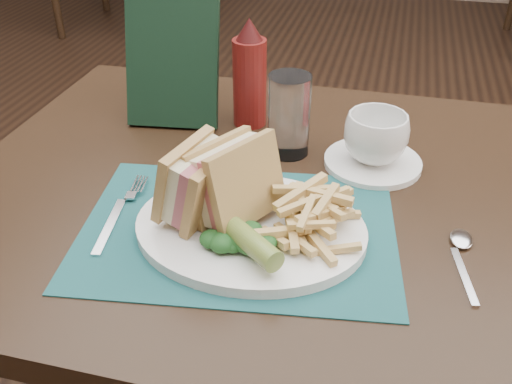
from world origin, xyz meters
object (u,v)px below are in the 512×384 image
drinking_glass (289,115)px  sandwich_half_a (183,177)px  sandwich_half_b (224,174)px  check_presenter (172,51)px  placemat (238,229)px  coffee_cup (376,138)px  saucer (372,162)px  plate (250,229)px  ketchup_bottle (250,73)px  table_main (258,353)px

drinking_glass → sandwich_half_a: bearing=-113.6°
sandwich_half_b → check_presenter: bearing=151.4°
placemat → sandwich_half_a: sandwich_half_a is taller
coffee_cup → saucer: bearing=180.0°
plate → ketchup_bottle: 0.33m
sandwich_half_a → saucer: (0.23, 0.21, -0.07)m
ketchup_bottle → placemat: bearing=-78.3°
plate → check_presenter: (-0.21, 0.30, 0.12)m
plate → sandwich_half_b: (-0.04, 0.02, 0.06)m
sandwich_half_b → saucer: sandwich_half_b is taller
table_main → ketchup_bottle: size_ratio=4.84×
plate → sandwich_half_a: bearing=174.0°
table_main → saucer: bearing=30.0°
sandwich_half_b → coffee_cup: size_ratio=1.16×
check_presenter → saucer: bearing=-20.4°
drinking_glass → plate: bearing=-91.1°
sandwich_half_a → check_presenter: (-0.12, 0.29, 0.05)m
sandwich_half_b → plate: bearing=0.6°
sandwich_half_a → coffee_cup: sandwich_half_a is taller
check_presenter → drinking_glass: bearing=-26.0°
drinking_glass → check_presenter: 0.24m
placemat → saucer: bearing=52.9°
saucer → drinking_glass: size_ratio=1.15×
sandwich_half_b → check_presenter: 0.33m
placemat → ketchup_bottle: bearing=101.7°
saucer → coffee_cup: (0.00, 0.00, 0.04)m
table_main → plate: plate is taller
plate → sandwich_half_a: sandwich_half_a is taller
plate → ketchup_bottle: (-0.08, 0.31, 0.08)m
placemat → sandwich_half_a: bearing=178.6°
table_main → placemat: 0.39m
saucer → drinking_glass: bearing=176.2°
saucer → coffee_cup: bearing=0.0°
sandwich_half_a → placemat: bearing=12.2°
coffee_cup → ketchup_bottle: (-0.22, 0.09, 0.04)m
coffee_cup → drinking_glass: 0.14m
plate → ketchup_bottle: bearing=103.2°
saucer → check_presenter: (-0.35, 0.08, 0.12)m
check_presenter → table_main: bearing=-49.4°
sandwich_half_a → saucer: bearing=55.6°
sandwich_half_b → check_presenter: check_presenter is taller
sandwich_half_b → drinking_glass: size_ratio=0.86×
sandwich_half_b → drinking_glass: drinking_glass is taller
table_main → drinking_glass: bearing=77.1°
plate → drinking_glass: (0.00, 0.22, 0.06)m
table_main → saucer: 0.42m
table_main → placemat: bearing=-89.6°
sandwich_half_a → sandwich_half_b: size_ratio=0.94×
sandwich_half_a → sandwich_half_b: (0.05, 0.02, 0.00)m
drinking_glass → check_presenter: bearing=161.2°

